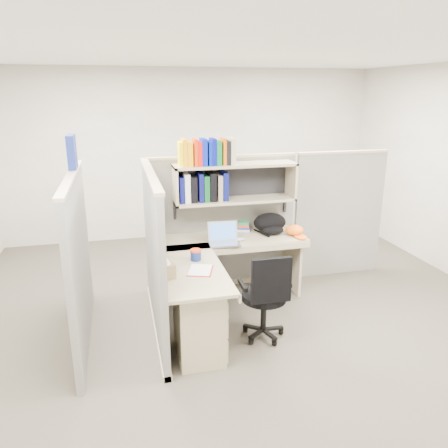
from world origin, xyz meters
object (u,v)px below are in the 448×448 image
object	(u,v)px
laptop	(224,234)
snack_canister	(196,255)
desk	(210,297)
backpack	(271,224)
task_chair	(265,309)

from	to	relation	value
laptop	snack_canister	distance (m)	0.55
laptop	desk	bearing A→B (deg)	-110.59
backpack	snack_canister	distance (m)	1.20
backpack	task_chair	world-z (taller)	backpack
backpack	desk	bearing A→B (deg)	-135.42
desk	task_chair	world-z (taller)	task_chair
snack_canister	task_chair	size ratio (longest dim) A/B	0.12
desk	snack_canister	world-z (taller)	snack_canister
desk	snack_canister	xyz separation A→B (m)	(-0.09, 0.26, 0.35)
backpack	snack_canister	bearing A→B (deg)	-147.21
backpack	snack_canister	size ratio (longest dim) A/B	3.51
laptop	snack_canister	xyz separation A→B (m)	(-0.39, -0.39, -0.06)
task_chair	laptop	bearing A→B (deg)	104.70
backpack	task_chair	xyz separation A→B (m)	(-0.42, -1.06, -0.52)
laptop	task_chair	size ratio (longest dim) A/B	0.36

